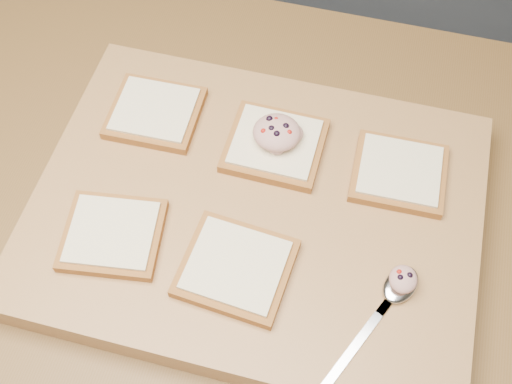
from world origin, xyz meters
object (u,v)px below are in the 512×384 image
Objects in this scene: tuna_salad_dollop at (277,132)px; bread_far_center at (275,145)px; cutting_board at (256,213)px; spoon at (394,293)px.

bread_far_center is at bearing -108.86° from tuna_salad_dollop.
spoon is (0.18, -0.07, 0.03)m from cutting_board.
bread_far_center is 2.02× the size of tuna_salad_dollop.
spoon reaches higher than cutting_board.
spoon is (0.18, -0.16, -0.00)m from bread_far_center.
bread_far_center is 0.73× the size of spoon.
cutting_board is 0.09m from bread_far_center.
tuna_salad_dollop reaches higher than bread_far_center.
tuna_salad_dollop is at bearing 136.85° from spoon.
tuna_salad_dollop is at bearing 71.14° from bread_far_center.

